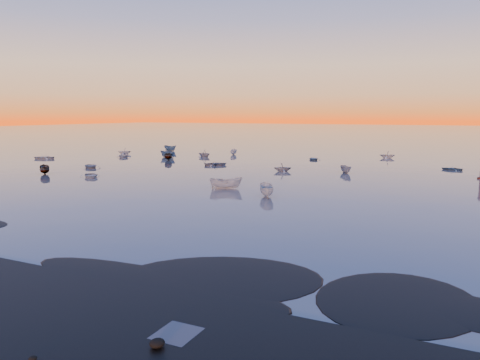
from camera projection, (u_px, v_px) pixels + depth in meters
The scene contains 5 objects.
ground at pixel (358, 151), 121.97m from camera, with size 600.00×600.00×0.00m, color slate.
mud_lobes at pixel (46, 254), 32.09m from camera, with size 140.00×6.00×0.07m, color black, non-canonical shape.
moored_fleet at pixel (300, 170), 80.14m from camera, with size 124.00×58.00×1.20m, color silver, non-canonical shape.
boat_near_left at pixel (91, 177), 70.87m from camera, with size 4.02×1.68×1.01m, color silver.
boat_near_center at pixel (226, 189), 60.16m from camera, with size 4.23×1.79×1.47m, color silver.
Camera 1 is at (25.61, -23.06, 9.57)m, focal length 35.00 mm.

